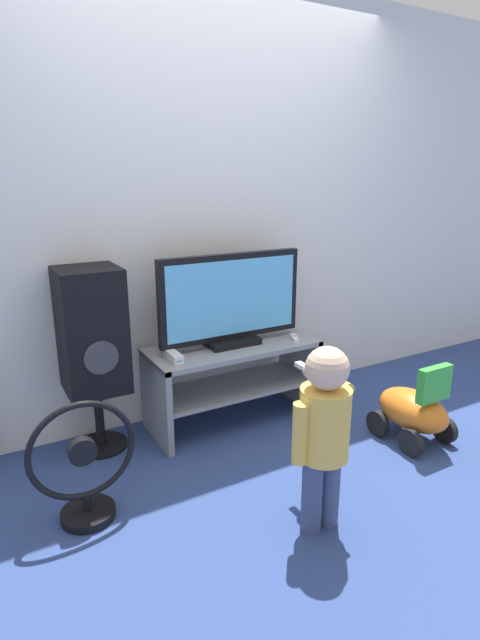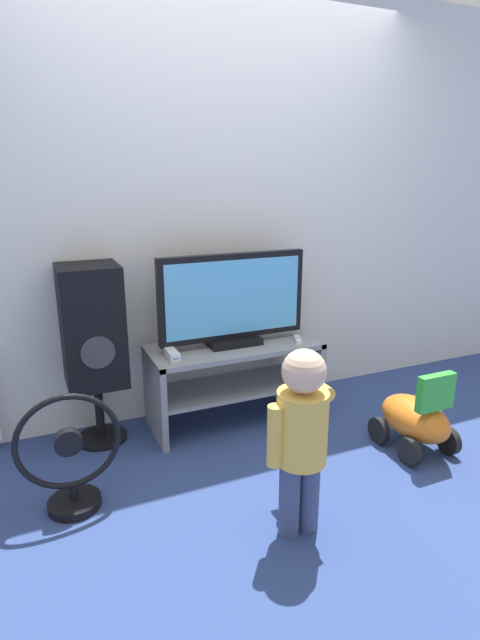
{
  "view_description": "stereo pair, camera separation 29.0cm",
  "coord_description": "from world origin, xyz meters",
  "px_view_note": "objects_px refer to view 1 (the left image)",
  "views": [
    {
      "loc": [
        -1.37,
        -2.29,
        1.49
      ],
      "look_at": [
        0.0,
        0.13,
        0.68
      ],
      "focal_mm": 28.0,
      "sensor_mm": 36.0,
      "label": 1
    },
    {
      "loc": [
        -1.11,
        -2.42,
        1.49
      ],
      "look_at": [
        0.0,
        0.13,
        0.68
      ],
      "focal_mm": 28.0,
      "sensor_mm": 36.0,
      "label": 2
    }
  ],
  "objects_px": {
    "game_console": "(173,356)",
    "remote_primary": "(294,338)",
    "child": "(323,424)",
    "ride_on_toy": "(414,410)",
    "floor_fan": "(84,468)",
    "speaker_tower": "(92,334)",
    "television": "(231,301)"
  },
  "relations": [
    {
      "from": "speaker_tower",
      "to": "child",
      "type": "bearing_deg",
      "value": -59.43
    },
    {
      "from": "ride_on_toy",
      "to": "child",
      "type": "bearing_deg",
      "value": -161.15
    },
    {
      "from": "game_console",
      "to": "remote_primary",
      "type": "xyz_separation_m",
      "value": [
        0.8,
        -0.04,
        -0.01
      ]
    },
    {
      "from": "game_console",
      "to": "ride_on_toy",
      "type": "bearing_deg",
      "value": -29.27
    },
    {
      "from": "remote_primary",
      "to": "speaker_tower",
      "type": "relative_size",
      "value": 0.13
    },
    {
      "from": "game_console",
      "to": "child",
      "type": "distance_m",
      "value": 1.03
    },
    {
      "from": "remote_primary",
      "to": "floor_fan",
      "type": "bearing_deg",
      "value": -164.0
    },
    {
      "from": "floor_fan",
      "to": "ride_on_toy",
      "type": "height_order",
      "value": "floor_fan"
    },
    {
      "from": "game_console",
      "to": "child",
      "type": "relative_size",
      "value": 0.22
    },
    {
      "from": "television",
      "to": "ride_on_toy",
      "type": "relative_size",
      "value": 1.85
    },
    {
      "from": "television",
      "to": "game_console",
      "type": "bearing_deg",
      "value": -169.66
    },
    {
      "from": "game_console",
      "to": "speaker_tower",
      "type": "height_order",
      "value": "speaker_tower"
    },
    {
      "from": "game_console",
      "to": "remote_primary",
      "type": "relative_size",
      "value": 1.38
    },
    {
      "from": "floor_fan",
      "to": "ride_on_toy",
      "type": "relative_size",
      "value": 1.16
    },
    {
      "from": "remote_primary",
      "to": "floor_fan",
      "type": "height_order",
      "value": "floor_fan"
    },
    {
      "from": "remote_primary",
      "to": "speaker_tower",
      "type": "distance_m",
      "value": 1.22
    },
    {
      "from": "child",
      "to": "floor_fan",
      "type": "relative_size",
      "value": 1.46
    },
    {
      "from": "television",
      "to": "remote_primary",
      "type": "xyz_separation_m",
      "value": [
        0.39,
        -0.12,
        -0.26
      ]
    },
    {
      "from": "child",
      "to": "ride_on_toy",
      "type": "xyz_separation_m",
      "value": [
        0.94,
        0.32,
        -0.31
      ]
    },
    {
      "from": "remote_primary",
      "to": "ride_on_toy",
      "type": "xyz_separation_m",
      "value": [
        0.4,
        -0.63,
        -0.32
      ]
    },
    {
      "from": "television",
      "to": "ride_on_toy",
      "type": "xyz_separation_m",
      "value": [
        0.79,
        -0.75,
        -0.58
      ]
    },
    {
      "from": "game_console",
      "to": "remote_primary",
      "type": "distance_m",
      "value": 0.8
    },
    {
      "from": "child",
      "to": "speaker_tower",
      "type": "height_order",
      "value": "speaker_tower"
    },
    {
      "from": "television",
      "to": "ride_on_toy",
      "type": "height_order",
      "value": "television"
    },
    {
      "from": "game_console",
      "to": "speaker_tower",
      "type": "distance_m",
      "value": 0.45
    },
    {
      "from": "television",
      "to": "remote_primary",
      "type": "relative_size",
      "value": 6.87
    },
    {
      "from": "speaker_tower",
      "to": "remote_primary",
      "type": "bearing_deg",
      "value": -8.51
    },
    {
      "from": "speaker_tower",
      "to": "ride_on_toy",
      "type": "bearing_deg",
      "value": -26.83
    },
    {
      "from": "remote_primary",
      "to": "child",
      "type": "height_order",
      "value": "child"
    },
    {
      "from": "child",
      "to": "floor_fan",
      "type": "distance_m",
      "value": 1.06
    },
    {
      "from": "television",
      "to": "speaker_tower",
      "type": "xyz_separation_m",
      "value": [
        -0.81,
        0.06,
        -0.1
      ]
    },
    {
      "from": "remote_primary",
      "to": "ride_on_toy",
      "type": "distance_m",
      "value": 0.82
    }
  ]
}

